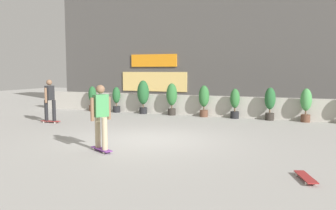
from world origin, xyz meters
TOP-DOWN VIEW (x-y plane):
  - ground_plane at (0.00, 0.00)m, footprint 48.00×48.00m
  - planter_wall at (0.00, 6.00)m, footprint 18.00×0.40m
  - building_backdrop at (-0.01, 10.00)m, footprint 20.00×2.08m
  - potted_plant_0 at (-5.74, 5.55)m, footprint 0.39×0.39m
  - potted_plant_1 at (-4.35, 5.55)m, footprint 0.39×0.39m
  - potted_plant_2 at (-2.90, 5.55)m, footprint 0.55×0.55m
  - potted_plant_3 at (-1.45, 5.55)m, footprint 0.49×0.49m
  - potted_plant_4 at (0.07, 5.55)m, footprint 0.46×0.46m
  - potted_plant_5 at (1.44, 5.55)m, footprint 0.40×0.40m
  - potted_plant_6 at (2.89, 5.55)m, footprint 0.44×0.44m
  - potted_plant_7 at (4.26, 5.55)m, footprint 0.44×0.44m
  - skater_far_left at (-5.03, 1.61)m, footprint 0.81×0.56m
  - skater_foreground at (-0.49, -1.81)m, footprint 0.80×0.56m
  - skateboard_aside at (4.36, -2.37)m, footprint 0.46×0.82m

SIDE VIEW (x-z plane):
  - ground_plane at x=0.00m, z-range 0.00..0.00m
  - skateboard_aside at x=4.36m, z-range 0.02..0.10m
  - planter_wall at x=0.00m, z-range 0.00..0.90m
  - potted_plant_1 at x=-4.35m, z-range 0.05..1.29m
  - potted_plant_0 at x=-5.74m, z-range 0.05..1.30m
  - potted_plant_5 at x=1.44m, z-range 0.06..1.34m
  - potted_plant_7 at x=4.26m, z-range 0.08..1.43m
  - potted_plant_6 at x=2.89m, z-range 0.09..1.44m
  - potted_plant_4 at x=0.07m, z-range 0.10..1.49m
  - potted_plant_3 at x=-1.45m, z-range 0.11..1.58m
  - potted_plant_2 at x=-2.90m, z-range 0.14..1.71m
  - skater_far_left at x=-5.03m, z-range 0.09..1.79m
  - skater_foreground at x=-0.49m, z-range 0.09..1.79m
  - building_backdrop at x=-0.01m, z-range 0.00..6.50m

